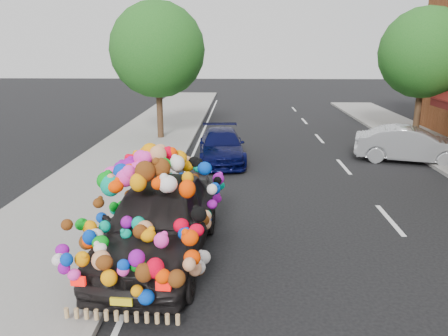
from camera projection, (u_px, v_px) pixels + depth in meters
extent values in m
plane|color=black|center=(245.00, 218.00, 10.97)|extent=(100.00, 100.00, 0.00)
cube|color=gray|center=(76.00, 213.00, 11.10)|extent=(4.00, 60.00, 0.12)
cube|color=gray|center=(152.00, 214.00, 11.04)|extent=(0.15, 60.00, 0.13)
cylinder|color=#332114|center=(160.00, 110.00, 19.89)|extent=(0.28, 0.28, 2.73)
sphere|color=#144E15|center=(157.00, 50.00, 19.17)|extent=(4.20, 4.20, 4.20)
cylinder|color=#332114|center=(418.00, 111.00, 19.97)|extent=(0.28, 0.28, 2.64)
sphere|color=#144E15|center=(425.00, 53.00, 19.28)|extent=(4.00, 4.00, 4.00)
imported|color=black|center=(159.00, 220.00, 8.72)|extent=(2.21, 4.85, 1.61)
cube|color=red|center=(78.00, 281.00, 6.50)|extent=(0.22, 0.07, 0.14)
cube|color=red|center=(163.00, 286.00, 6.38)|extent=(0.22, 0.07, 0.14)
cube|color=yellow|center=(121.00, 302.00, 6.51)|extent=(0.34, 0.06, 0.12)
imported|color=#050833|center=(222.00, 146.00, 16.29)|extent=(1.96, 4.15, 1.17)
imported|color=#A4A6AA|center=(411.00, 145.00, 16.16)|extent=(4.22, 2.44, 1.31)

